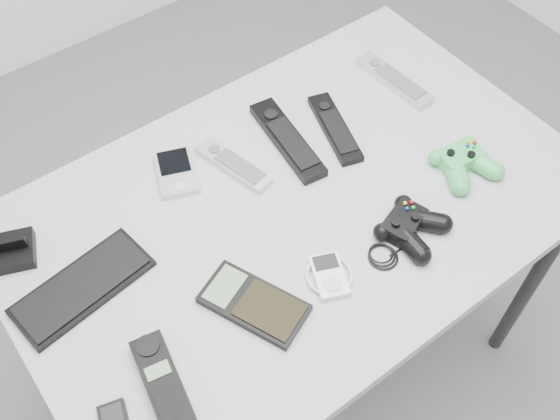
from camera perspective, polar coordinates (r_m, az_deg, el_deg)
floor at (r=2.00m, az=4.17°, el=-12.67°), size 3.50×3.50×0.00m
desk at (r=1.37m, az=1.41°, el=-1.16°), size 1.16×0.74×0.77m
pda_keyboard at (r=1.25m, az=-16.83°, el=-6.39°), size 0.27×0.14×0.02m
dock_bracket at (r=1.32m, az=-22.69°, el=-3.10°), size 0.12×0.11×0.05m
pda at (r=1.37m, az=-9.03°, el=3.28°), size 0.12×0.14×0.02m
remote_silver_a at (r=1.37m, az=-4.07°, el=4.01°), size 0.09×0.19×0.02m
remote_black_a at (r=1.41m, az=0.64°, el=6.20°), size 0.09×0.25×0.02m
remote_black_b at (r=1.44m, az=4.80°, el=7.16°), size 0.11×0.21×0.02m
remote_silver_b at (r=1.57m, az=9.89°, el=11.13°), size 0.06×0.21×0.02m
cordless_handset at (r=1.13m, az=-10.14°, el=-14.70°), size 0.09×0.19×0.03m
calculator at (r=1.18m, az=-2.29°, el=-8.13°), size 0.16×0.21×0.02m
mp3_player at (r=1.21m, az=4.31°, el=-5.70°), size 0.12×0.12×0.02m
controller_black at (r=1.28m, az=11.22°, el=-1.32°), size 0.25×0.20×0.04m
controller_green at (r=1.41m, az=15.72°, el=4.13°), size 0.15×0.15×0.04m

